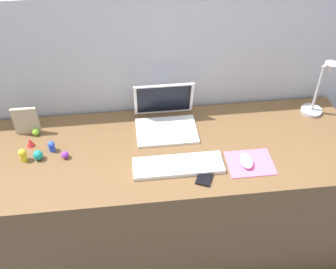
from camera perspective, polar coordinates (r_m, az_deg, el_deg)
The scene contains 16 objects.
ground_plane at distance 2.48m, azimuth -0.11°, elevation -14.59°, with size 6.00×6.00×0.00m, color #474C56.
back_wall at distance 2.22m, azimuth -1.18°, elevation 3.10°, with size 3.06×0.05×1.36m, color #B2B7C1.
desk at distance 2.18m, azimuth -0.12°, elevation -9.13°, with size 1.86×0.63×0.74m, color brown.
laptop at distance 2.01m, azimuth -0.39°, elevation 2.56°, with size 0.30×0.26×0.21m.
keyboard at distance 1.82m, azimuth 1.45°, elevation -4.44°, with size 0.41×0.13×0.02m, color white.
mousepad at distance 1.88m, azimuth 11.57°, elevation -3.99°, with size 0.21×0.17×0.00m, color pink.
mouse at distance 1.86m, azimuth 11.09°, elevation -3.70°, with size 0.06×0.10×0.03m, color white.
cell_phone at distance 1.79m, azimuth 5.37°, elevation -5.73°, with size 0.06×0.13×0.01m, color black.
desk_lamp at distance 2.15m, azimuth 20.81°, elevation 5.92°, with size 0.11×0.14×0.33m.
picture_frame at distance 2.07m, azimuth -19.55°, elevation 1.84°, with size 0.12×0.02×0.15m, color #B2A58C.
toy_figurine_purple at distance 1.91m, azimuth -14.43°, elevation -2.82°, with size 0.03×0.03×0.04m, color purple.
toy_figurine_lime at distance 2.08m, azimuth -18.32°, elevation 0.36°, with size 0.03×0.03×0.04m, color #8CDB33.
toy_figurine_red at distance 2.02m, azimuth -19.00°, elevation -1.09°, with size 0.04×0.04×0.04m, color red.
toy_figurine_yellow at distance 1.94m, azimuth -19.99°, elevation -2.79°, with size 0.04×0.04×0.07m.
toy_figurine_teal at distance 1.93m, azimuth -18.01°, elevation -2.86°, with size 0.04×0.04×0.05m, color teal.
toy_figurine_blue at distance 1.96m, azimuth -16.24°, elevation -1.58°, with size 0.03×0.03×0.06m.
Camera 1 is at (-0.16, -1.38, 2.05)m, focal length 42.87 mm.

